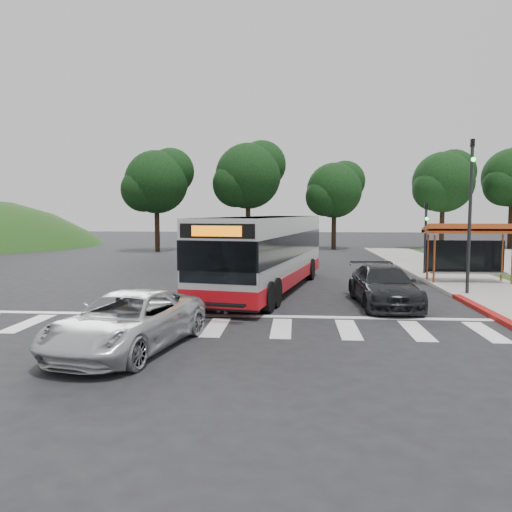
# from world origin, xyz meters

# --- Properties ---
(ground) EXTENTS (140.00, 140.00, 0.00)m
(ground) POSITION_xyz_m (0.00, 0.00, 0.00)
(ground) COLOR black
(ground) RESTS_ON ground
(sidewalk_east) EXTENTS (4.00, 40.00, 0.12)m
(sidewalk_east) POSITION_xyz_m (11.00, 8.00, 0.06)
(sidewalk_east) COLOR gray
(sidewalk_east) RESTS_ON ground
(curb_east) EXTENTS (0.30, 40.00, 0.15)m
(curb_east) POSITION_xyz_m (9.00, 8.00, 0.07)
(curb_east) COLOR #9E9991
(curb_east) RESTS_ON ground
(curb_east_red) EXTENTS (0.32, 6.00, 0.15)m
(curb_east_red) POSITION_xyz_m (9.00, -2.00, 0.08)
(curb_east_red) COLOR maroon
(curb_east_red) RESTS_ON ground
(crosswalk_ladder) EXTENTS (18.00, 2.60, 0.01)m
(crosswalk_ladder) POSITION_xyz_m (0.00, -5.00, 0.01)
(crosswalk_ladder) COLOR silver
(crosswalk_ladder) RESTS_ON ground
(bus_shelter) EXTENTS (4.20, 1.60, 2.86)m
(bus_shelter) POSITION_xyz_m (10.80, 5.10, 2.35)
(bus_shelter) COLOR #9D3F1A
(bus_shelter) RESTS_ON sidewalk_east
(traffic_signal_ne_tall) EXTENTS (0.18, 0.37, 6.50)m
(traffic_signal_ne_tall) POSITION_xyz_m (9.60, 1.49, 3.88)
(traffic_signal_ne_tall) COLOR black
(traffic_signal_ne_tall) RESTS_ON ground
(traffic_signal_ne_short) EXTENTS (0.18, 0.37, 4.00)m
(traffic_signal_ne_short) POSITION_xyz_m (9.60, 8.49, 2.48)
(traffic_signal_ne_short) COLOR black
(traffic_signal_ne_short) RESTS_ON ground
(tree_ne_a) EXTENTS (6.16, 5.74, 9.30)m
(tree_ne_a) POSITION_xyz_m (16.08, 28.06, 6.39)
(tree_ne_a) COLOR black
(tree_ne_a) RESTS_ON parking_lot
(tree_north_a) EXTENTS (6.60, 6.15, 10.17)m
(tree_north_a) POSITION_xyz_m (-1.92, 26.07, 6.92)
(tree_north_a) COLOR black
(tree_north_a) RESTS_ON ground
(tree_north_b) EXTENTS (5.72, 5.33, 8.43)m
(tree_north_b) POSITION_xyz_m (6.07, 28.06, 5.66)
(tree_north_b) COLOR black
(tree_north_b) RESTS_ON ground
(tree_north_c) EXTENTS (6.16, 5.74, 9.30)m
(tree_north_c) POSITION_xyz_m (-9.92, 24.06, 6.29)
(tree_north_c) COLOR black
(tree_north_c) RESTS_ON ground
(transit_bus) EXTENTS (5.19, 13.09, 3.31)m
(transit_bus) POSITION_xyz_m (1.10, 2.35, 1.65)
(transit_bus) COLOR #B6B9BB
(transit_bus) RESTS_ON ground
(pedestrian) EXTENTS (0.74, 0.64, 1.71)m
(pedestrian) POSITION_xyz_m (-0.15, -2.85, 0.85)
(pedestrian) COLOR silver
(pedestrian) RESTS_ON ground
(dark_sedan) EXTENTS (2.37, 5.25, 1.49)m
(dark_sedan) POSITION_xyz_m (5.73, -0.94, 0.75)
(dark_sedan) COLOR black
(dark_sedan) RESTS_ON ground
(silver_suv_south) EXTENTS (3.44, 5.64, 1.46)m
(silver_suv_south) POSITION_xyz_m (-1.84, -7.69, 0.73)
(silver_suv_south) COLOR #B8BABE
(silver_suv_south) RESTS_ON ground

